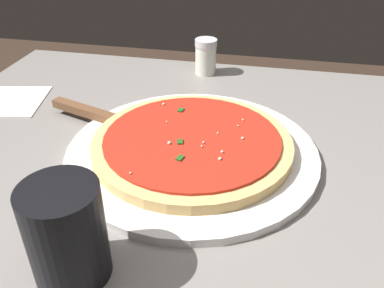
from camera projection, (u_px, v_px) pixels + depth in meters
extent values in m
cube|color=black|center=(74.00, 193.00, 1.14)|extent=(0.06, 0.06, 0.72)
cube|color=black|center=(384.00, 237.00, 1.00)|extent=(0.06, 0.06, 0.72)
cube|color=gray|center=(192.00, 181.00, 0.58)|extent=(0.96, 0.83, 0.03)
cylinder|color=white|center=(192.00, 152.00, 0.61)|extent=(0.37, 0.37, 0.01)
cylinder|color=#DBB26B|center=(192.00, 144.00, 0.60)|extent=(0.29, 0.29, 0.02)
cylinder|color=red|center=(192.00, 138.00, 0.59)|extent=(0.26, 0.26, 0.00)
sphere|color=#EFEACC|center=(202.00, 146.00, 0.57)|extent=(0.00, 0.00, 0.00)
sphere|color=#EFEACC|center=(167.00, 122.00, 0.63)|extent=(0.00, 0.00, 0.00)
sphere|color=#EFEACC|center=(204.00, 142.00, 0.58)|extent=(0.00, 0.00, 0.00)
sphere|color=#EFEACC|center=(218.00, 133.00, 0.60)|extent=(0.00, 0.00, 0.00)
sphere|color=#EFEACC|center=(243.00, 138.00, 0.59)|extent=(0.00, 0.00, 0.00)
sphere|color=#EFEACC|center=(238.00, 126.00, 0.62)|extent=(0.00, 0.00, 0.00)
sphere|color=#EFEACC|center=(220.00, 159.00, 0.54)|extent=(0.00, 0.00, 0.00)
sphere|color=#EFEACC|center=(169.00, 143.00, 0.58)|extent=(0.00, 0.00, 0.00)
sphere|color=#EFEACC|center=(163.00, 104.00, 0.68)|extent=(0.00, 0.00, 0.00)
sphere|color=#EFEACC|center=(130.00, 173.00, 0.52)|extent=(0.00, 0.00, 0.00)
sphere|color=#EFEACC|center=(243.00, 120.00, 0.63)|extent=(0.00, 0.00, 0.00)
sphere|color=#EFEACC|center=(222.00, 152.00, 0.56)|extent=(0.00, 0.00, 0.00)
cube|color=#23561E|center=(180.00, 158.00, 0.54)|extent=(0.01, 0.01, 0.00)
cube|color=#23561E|center=(180.00, 142.00, 0.58)|extent=(0.01, 0.01, 0.00)
cube|color=#23561E|center=(181.00, 110.00, 0.66)|extent=(0.01, 0.01, 0.00)
cube|color=silver|center=(136.00, 130.00, 0.65)|extent=(0.11, 0.09, 0.00)
cube|color=brown|center=(84.00, 110.00, 0.69)|extent=(0.13, 0.06, 0.01)
cylinder|color=black|center=(66.00, 234.00, 0.40)|extent=(0.08, 0.08, 0.11)
cube|color=white|center=(7.00, 101.00, 0.76)|extent=(0.16, 0.15, 0.00)
cylinder|color=silver|center=(206.00, 60.00, 0.86)|extent=(0.04, 0.04, 0.06)
cylinder|color=silver|center=(206.00, 43.00, 0.84)|extent=(0.05, 0.05, 0.01)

